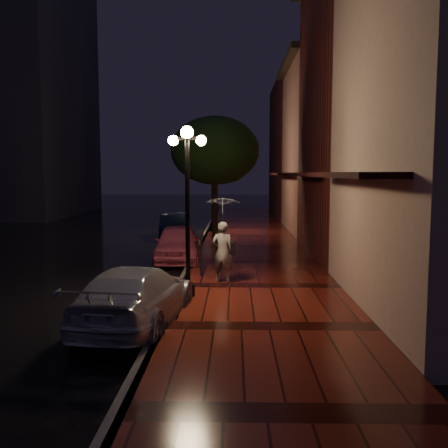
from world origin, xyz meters
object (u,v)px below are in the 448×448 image
(streetlamp_far, at_px, (213,186))
(pink_car, at_px, (178,243))
(navy_car, at_px, (173,225))
(parking_meter, at_px, (201,248))
(silver_car, at_px, (136,296))
(street_tree, at_px, (215,153))
(streetlamp_near, at_px, (188,201))
(woman_with_umbrella, at_px, (223,226))

(streetlamp_far, xyz_separation_m, pink_car, (-0.95, -8.12, -1.92))
(navy_car, xyz_separation_m, parking_meter, (2.16, -10.41, 0.39))
(streetlamp_far, height_order, silver_car, streetlamp_far)
(street_tree, relative_size, pink_car, 1.44)
(streetlamp_near, bearing_deg, streetlamp_far, 90.00)
(streetlamp_far, distance_m, woman_with_umbrella, 12.39)
(streetlamp_near, xyz_separation_m, silver_car, (-0.95, -2.00, -1.95))
(navy_car, height_order, woman_with_umbrella, woman_with_umbrella)
(navy_car, relative_size, parking_meter, 2.65)
(woman_with_umbrella, bearing_deg, streetlamp_far, -71.90)
(street_tree, bearing_deg, streetlamp_far, 94.91)
(navy_car, distance_m, woman_with_umbrella, 11.70)
(streetlamp_near, xyz_separation_m, street_tree, (0.26, 10.99, 1.64))
(streetlamp_far, relative_size, silver_car, 0.97)
(woman_with_umbrella, bearing_deg, parking_meter, -37.87)
(navy_car, distance_m, silver_car, 14.99)
(woman_with_umbrella, bearing_deg, navy_car, -61.72)
(streetlamp_near, relative_size, pink_car, 1.07)
(streetlamp_near, bearing_deg, navy_car, 98.74)
(streetlamp_near, relative_size, parking_meter, 3.03)
(street_tree, xyz_separation_m, navy_car, (-2.25, 1.96, -3.63))
(streetlamp_far, relative_size, pink_car, 1.07)
(pink_car, relative_size, navy_car, 1.07)
(navy_car, relative_size, silver_car, 0.85)
(street_tree, bearing_deg, silver_car, -95.32)
(navy_car, height_order, parking_meter, parking_meter)
(street_tree, height_order, silver_car, street_tree)
(pink_car, height_order, parking_meter, parking_meter)
(navy_car, relative_size, woman_with_umbrella, 1.52)
(street_tree, height_order, pink_car, street_tree)
(streetlamp_near, height_order, street_tree, street_tree)
(silver_car, distance_m, woman_with_umbrella, 4.24)
(pink_car, bearing_deg, woman_with_umbrella, -70.42)
(streetlamp_far, distance_m, parking_meter, 11.57)
(streetlamp_far, height_order, woman_with_umbrella, streetlamp_far)
(streetlamp_far, xyz_separation_m, navy_car, (-1.99, -1.05, -1.98))
(street_tree, bearing_deg, pink_car, -103.29)
(streetlamp_near, bearing_deg, woman_with_umbrella, 63.04)
(streetlamp_far, bearing_deg, navy_car, -152.25)
(silver_car, bearing_deg, navy_car, -79.14)
(streetlamp_far, distance_m, street_tree, 3.44)
(navy_car, bearing_deg, silver_car, -91.97)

